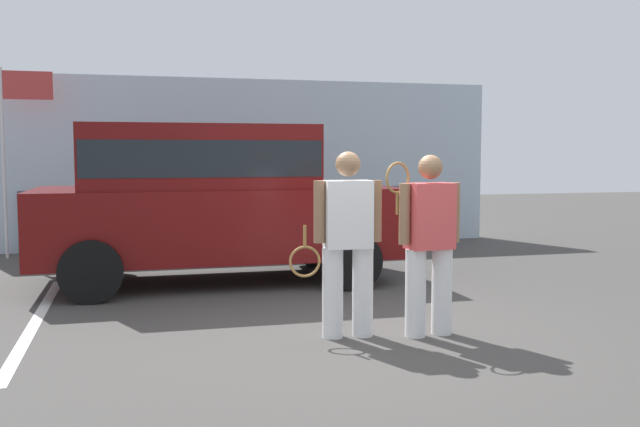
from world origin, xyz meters
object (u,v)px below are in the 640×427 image
tennis_player_man (347,242)px  tennis_player_woman (429,242)px  parked_suv (210,195)px  potted_plant_by_porch (379,225)px  flag_pole (15,127)px

tennis_player_man → tennis_player_woman: 0.76m
tennis_player_woman → parked_suv: bearing=-68.5°
potted_plant_by_porch → flag_pole: 6.37m
potted_plant_by_porch → flag_pole: (-6.13, 0.15, 1.73)m
parked_suv → flag_pole: size_ratio=1.51×
potted_plant_by_porch → flag_pole: size_ratio=0.22×
parked_suv → potted_plant_by_porch: size_ratio=6.75×
tennis_player_woman → potted_plant_by_porch: bearing=-111.2°
tennis_player_woman → potted_plant_by_porch: size_ratio=2.46×
parked_suv → flag_pole: bearing=133.2°
tennis_player_man → flag_pole: bearing=-54.4°
parked_suv → tennis_player_woman: parked_suv is taller
potted_plant_by_porch → tennis_player_man: bearing=-112.3°
parked_suv → tennis_player_woman: bearing=-62.5°
tennis_player_man → tennis_player_woman: (0.75, -0.15, -0.00)m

